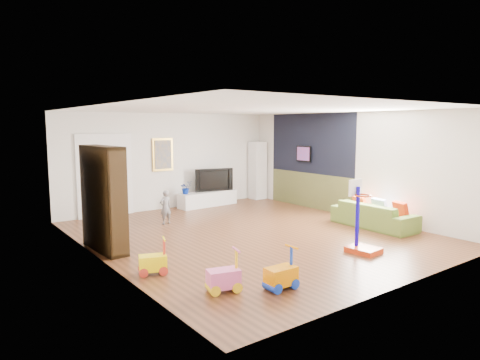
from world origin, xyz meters
TOP-DOWN VIEW (x-y plane):
  - floor at (0.00, 0.00)m, footprint 6.50×7.50m
  - ceiling at (0.00, 0.00)m, footprint 6.50×7.50m
  - wall_back at (0.00, 3.75)m, footprint 6.50×0.00m
  - wall_front at (0.00, -3.75)m, footprint 6.50×0.00m
  - wall_left at (-3.25, 0.00)m, footprint 0.00×7.50m
  - wall_right at (3.25, 0.00)m, footprint 0.00×7.50m
  - navy_accent at (3.23, 1.40)m, footprint 0.01×3.20m
  - olive_wainscot at (3.23, 1.40)m, footprint 0.01×3.20m
  - doorway at (-1.90, 3.71)m, footprint 1.45×0.06m
  - painting_back at (-0.25, 3.71)m, footprint 0.62×0.06m
  - artwork_right at (3.17, 1.60)m, footprint 0.04×0.56m
  - media_console at (1.00, 3.35)m, footprint 1.87×0.58m
  - tall_cabinet at (2.98, 3.48)m, footprint 0.43×0.43m
  - bookshelf at (-2.98, 0.68)m, footprint 0.44×1.38m
  - sofa at (2.69, -1.21)m, footprint 0.83×2.01m
  - basketball_hoop at (0.84, -2.35)m, footprint 0.53×0.62m
  - ride_on_yellow at (-2.83, -1.08)m, footprint 0.50×0.40m
  - ride_on_orange at (-1.61, -2.77)m, footprint 0.46×0.29m
  - ride_on_pink at (-2.33, -2.36)m, footprint 0.51×0.39m
  - child at (-1.06, 1.97)m, footprint 0.32×0.23m
  - tv at (1.22, 3.41)m, footprint 1.17×0.41m
  - vase_plant at (0.27, 3.35)m, footprint 0.35×0.31m
  - pillow_left at (2.91, -1.75)m, footprint 0.21×0.40m
  - pillow_center at (2.89, -1.22)m, footprint 0.16×0.41m
  - pillow_right at (2.87, -0.65)m, footprint 0.14×0.37m

SIDE VIEW (x-z plane):
  - floor at x=0.00m, z-range 0.00..0.00m
  - media_console at x=1.00m, z-range 0.00..0.43m
  - ride_on_yellow at x=-2.83m, z-range 0.00..0.58m
  - sofa at x=2.69m, z-range 0.00..0.58m
  - ride_on_pink at x=-2.33m, z-range 0.00..0.61m
  - ride_on_orange at x=-1.61m, z-range 0.00..0.61m
  - child at x=-1.06m, z-range 0.00..0.82m
  - pillow_left at x=2.91m, z-range 0.26..0.65m
  - pillow_center at x=2.89m, z-range 0.26..0.66m
  - pillow_right at x=2.87m, z-range 0.28..0.64m
  - olive_wainscot at x=3.23m, z-range 0.00..1.00m
  - vase_plant at x=0.27m, z-range 0.43..0.79m
  - basketball_hoop at x=0.84m, z-range 0.00..1.37m
  - tv at x=1.22m, z-range 0.43..1.10m
  - tall_cabinet at x=2.98m, z-range 0.00..1.84m
  - bookshelf at x=-2.98m, z-range 0.00..1.98m
  - doorway at x=-1.90m, z-range 0.00..2.10m
  - wall_back at x=0.00m, z-range 0.00..2.70m
  - wall_front at x=0.00m, z-range 0.00..2.70m
  - wall_left at x=-3.25m, z-range 0.00..2.70m
  - wall_right at x=3.25m, z-range 0.00..2.70m
  - artwork_right at x=3.17m, z-range 1.32..1.78m
  - painting_back at x=-0.25m, z-range 1.09..2.01m
  - navy_accent at x=3.23m, z-range 1.00..2.70m
  - ceiling at x=0.00m, z-range 2.70..2.70m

